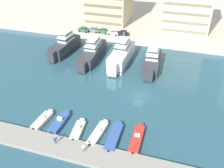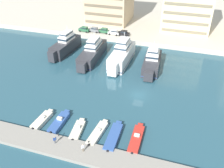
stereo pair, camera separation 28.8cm
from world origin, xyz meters
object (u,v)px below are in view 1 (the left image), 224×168
at_px(motorboat_cream_mid_left, 78,130).
at_px(car_green_far_left, 84,29).
at_px(car_black_center, 123,33).
at_px(motorboat_blue_center, 114,137).
at_px(car_grey_left, 94,29).
at_px(yacht_white_mid_left, 121,55).
at_px(motorboat_cream_far_left, 43,120).
at_px(motorboat_red_center_right, 137,139).
at_px(yacht_charcoal_left, 92,52).
at_px(car_green_mid_left, 103,31).
at_px(yacht_charcoal_far_left, 65,45).
at_px(motorboat_blue_left, 60,122).
at_px(motorboat_cream_center_left, 98,133).
at_px(pedestrian_near_edge, 55,140).
at_px(car_white_center_left, 113,32).
at_px(pedestrian_mid_deck, 84,147).

bearing_deg(motorboat_cream_mid_left, car_green_far_left, 111.42).
bearing_deg(car_black_center, motorboat_blue_center, -76.76).
bearing_deg(car_grey_left, yacht_white_mid_left, -48.08).
bearing_deg(motorboat_cream_far_left, motorboat_red_center_right, 1.84).
bearing_deg(yacht_charcoal_left, motorboat_cream_far_left, -88.53).
relative_size(motorboat_cream_mid_left, car_green_mid_left, 1.55).
distance_m(yacht_charcoal_far_left, motorboat_blue_left, 34.96).
bearing_deg(yacht_charcoal_far_left, motorboat_cream_far_left, -71.81).
relative_size(motorboat_cream_center_left, car_black_center, 1.88).
xyz_separation_m(yacht_charcoal_left, yacht_white_mid_left, (9.39, 0.06, 0.43)).
bearing_deg(yacht_charcoal_left, car_green_far_left, 120.44).
xyz_separation_m(motorboat_cream_far_left, car_black_center, (4.49, 48.09, 2.19)).
bearing_deg(pedestrian_near_edge, yacht_charcoal_far_left, 113.85).
xyz_separation_m(motorboat_cream_far_left, motorboat_cream_mid_left, (8.32, -0.42, -0.07)).
height_order(yacht_charcoal_left, yacht_white_mid_left, yacht_white_mid_left).
bearing_deg(car_white_center_left, car_grey_left, 177.30).
height_order(car_green_far_left, car_black_center, same).
relative_size(yacht_white_mid_left, car_green_mid_left, 4.29).
xyz_separation_m(car_grey_left, pedestrian_mid_deck, (18.54, -53.62, -0.93)).
height_order(yacht_charcoal_left, motorboat_cream_mid_left, yacht_charcoal_left).
relative_size(yacht_white_mid_left, motorboat_cream_mid_left, 2.77).
relative_size(yacht_charcoal_left, pedestrian_mid_deck, 11.26).
distance_m(car_green_mid_left, pedestrian_near_edge, 54.22).
xyz_separation_m(motorboat_cream_far_left, car_green_mid_left, (-2.99, 48.18, 2.19)).
bearing_deg(car_black_center, motorboat_blue_left, -90.87).
xyz_separation_m(yacht_charcoal_left, car_grey_left, (-5.98, 17.18, 0.48)).
distance_m(yacht_charcoal_left, car_black_center, 17.95).
bearing_deg(yacht_charcoal_far_left, motorboat_cream_center_left, -54.49).
xyz_separation_m(car_green_far_left, car_white_center_left, (11.35, 0.43, 0.00)).
relative_size(car_green_far_left, car_white_center_left, 1.02).
xyz_separation_m(motorboat_cream_mid_left, car_white_center_left, (-7.38, 48.18, 2.26)).
height_order(motorboat_blue_center, car_green_far_left, car_green_far_left).
height_order(yacht_white_mid_left, motorboat_cream_far_left, yacht_white_mid_left).
bearing_deg(motorboat_cream_center_left, motorboat_blue_left, 176.15).
bearing_deg(motorboat_cream_center_left, motorboat_red_center_right, 5.51).
bearing_deg(car_grey_left, motorboat_blue_center, -64.90).
bearing_deg(motorboat_red_center_right, yacht_charcoal_far_left, 134.22).
distance_m(motorboat_red_center_right, car_grey_left, 54.64).
distance_m(motorboat_cream_far_left, motorboat_blue_center, 15.84).
height_order(motorboat_blue_left, car_grey_left, car_grey_left).
distance_m(yacht_charcoal_far_left, yacht_charcoal_left, 9.92).
relative_size(motorboat_blue_center, car_green_mid_left, 2.02).
bearing_deg(motorboat_red_center_right, motorboat_cream_center_left, -174.49).
relative_size(motorboat_cream_center_left, car_grey_left, 1.90).
relative_size(yacht_white_mid_left, motorboat_blue_left, 2.42).
bearing_deg(motorboat_blue_left, car_white_center_left, 93.43).
bearing_deg(motorboat_blue_left, pedestrian_mid_deck, -36.80).
bearing_deg(motorboat_blue_left, motorboat_blue_center, -3.07).
height_order(car_white_center_left, car_black_center, same).
bearing_deg(yacht_charcoal_left, car_grey_left, 109.19).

